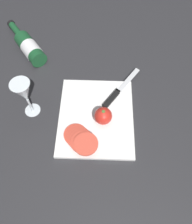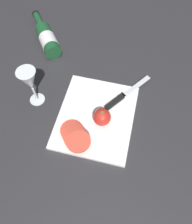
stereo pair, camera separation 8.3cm
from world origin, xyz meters
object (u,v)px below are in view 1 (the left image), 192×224
Objects in this scene: tomato_slice_stack_near at (80,139)px; whole_tomato at (103,116)px; wine_bottle at (29,47)px; wine_glass at (24,93)px; knife at (115,95)px.

whole_tomato is at bearing 137.66° from tomato_slice_stack_near.
wine_bottle is 0.33m from wine_glass.
tomato_slice_stack_near is (0.21, -0.13, 0.01)m from knife.
whole_tomato reaches higher than wine_bottle.
knife is 0.24m from tomato_slice_stack_near.
knife is at bearing 147.72° from tomato_slice_stack_near.
whole_tomato is at bearing -166.77° from knife.
tomato_slice_stack_near is at bearing -176.53° from knife.
whole_tomato is 0.12m from tomato_slice_stack_near.
wine_glass reaches higher than wine_bottle.
tomato_slice_stack_near is at bearing 30.86° from wine_bottle.
whole_tomato is (0.04, 0.29, -0.08)m from wine_glass.
knife is (-0.07, 0.34, -0.10)m from wine_glass.
whole_tomato is (0.36, 0.35, 0.01)m from wine_bottle.
wine_bottle is 0.47m from knife.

